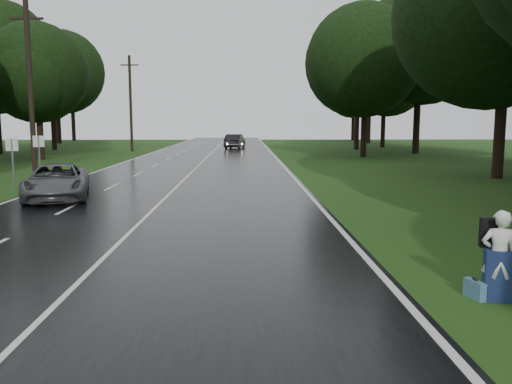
% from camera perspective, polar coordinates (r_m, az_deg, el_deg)
% --- Properties ---
extents(ground, '(160.00, 160.00, 0.00)m').
position_cam_1_polar(ground, '(10.97, -17.95, -8.74)').
color(ground, '#214313').
rests_on(ground, ground).
extents(road, '(12.00, 140.00, 0.04)m').
position_cam_1_polar(road, '(30.38, -7.22, 1.94)').
color(road, black).
rests_on(road, ground).
extents(lane_center, '(0.12, 140.00, 0.01)m').
position_cam_1_polar(lane_center, '(30.38, -7.22, 1.98)').
color(lane_center, silver).
rests_on(lane_center, road).
extents(grey_car, '(3.46, 5.35, 1.37)m').
position_cam_1_polar(grey_car, '(21.68, -20.94, 1.07)').
color(grey_car, '#525357').
rests_on(grey_car, road).
extents(far_car, '(2.42, 5.08, 1.61)m').
position_cam_1_polar(far_car, '(59.05, -2.31, 5.56)').
color(far_car, black).
rests_on(far_car, road).
extents(hitchhiker, '(0.64, 0.61, 1.57)m').
position_cam_1_polar(hitchhiker, '(9.81, 24.94, -6.63)').
color(hitchhiker, silver).
rests_on(hitchhiker, ground).
extents(suitcase, '(0.23, 0.47, 0.32)m').
position_cam_1_polar(suitcase, '(9.89, 22.77, -9.80)').
color(suitcase, '#48718F').
rests_on(suitcase, ground).
extents(utility_pole_mid, '(1.80, 0.28, 9.46)m').
position_cam_1_polar(utility_pole_mid, '(31.50, -22.98, 1.55)').
color(utility_pole_mid, black).
rests_on(utility_pole_mid, ground).
extents(utility_pole_far, '(1.80, 0.28, 9.74)m').
position_cam_1_polar(utility_pole_far, '(55.87, -13.39, 4.37)').
color(utility_pole_far, black).
rests_on(utility_pole_far, ground).
extents(road_sign_a, '(0.55, 0.10, 2.29)m').
position_cam_1_polar(road_sign_a, '(25.80, -24.88, 0.22)').
color(road_sign_a, white).
rests_on(road_sign_a, ground).
extents(road_sign_b, '(0.56, 0.10, 2.34)m').
position_cam_1_polar(road_sign_b, '(28.61, -22.46, 1.02)').
color(road_sign_b, white).
rests_on(road_sign_b, ground).
extents(tree_left_e, '(7.57, 7.57, 11.83)m').
position_cam_1_polar(tree_left_e, '(45.71, -22.39, 3.30)').
color(tree_left_e, black).
rests_on(tree_left_e, ground).
extents(tree_left_f, '(9.62, 9.62, 15.02)m').
position_cam_1_polar(tree_left_f, '(60.96, -21.14, 4.32)').
color(tree_left_f, black).
rests_on(tree_left_f, ground).
extents(tree_right_d, '(9.52, 9.52, 14.88)m').
position_cam_1_polar(tree_right_d, '(31.11, 24.83, 1.38)').
color(tree_right_d, black).
rests_on(tree_right_d, ground).
extents(tree_right_e, '(8.81, 8.81, 13.76)m').
position_cam_1_polar(tree_right_e, '(46.26, 11.62, 3.77)').
color(tree_right_e, black).
rests_on(tree_right_e, ground).
extents(tree_right_f, '(10.73, 10.73, 16.76)m').
position_cam_1_polar(tree_right_f, '(58.64, 10.90, 4.58)').
color(tree_right_f, black).
rests_on(tree_right_f, ground).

